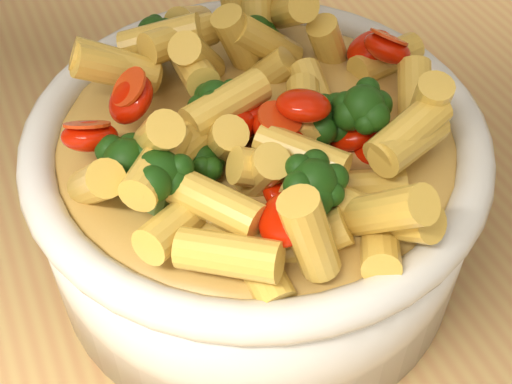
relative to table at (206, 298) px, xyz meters
name	(u,v)px	position (x,y,z in m)	size (l,w,h in m)	color
table	(206,298)	(0.00, 0.00, 0.00)	(1.20, 0.80, 0.90)	#A88248
serving_bowl	(256,190)	(0.03, -0.04, 0.16)	(0.28, 0.28, 0.12)	silver
pasta_salad	(256,102)	(0.03, -0.04, 0.24)	(0.22, 0.22, 0.05)	#F6BA4D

